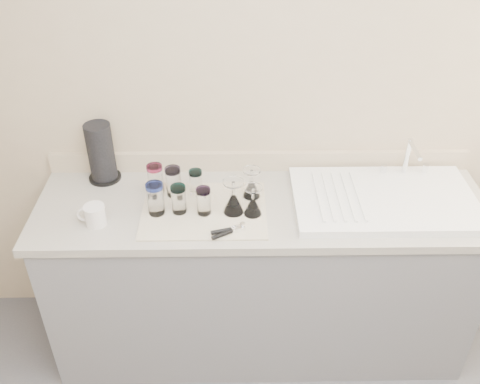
{
  "coord_description": "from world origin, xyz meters",
  "views": [
    {
      "loc": [
        -0.13,
        -0.75,
        2.34
      ],
      "look_at": [
        -0.1,
        1.15,
        1.0
      ],
      "focal_mm": 40.0,
      "sensor_mm": 36.0,
      "label": 1
    }
  ],
  "objects_px": {
    "sink_unit": "(384,199)",
    "paper_towel_roll": "(101,153)",
    "tumbler_magenta": "(156,199)",
    "tumbler_blue": "(179,199)",
    "goblet_front_left": "(233,202)",
    "tumbler_cyan": "(173,181)",
    "can_opener": "(228,231)",
    "tumbler_purple": "(196,182)",
    "white_mug": "(94,215)",
    "goblet_front_right": "(253,205)",
    "goblet_back_right": "(251,187)",
    "tumbler_lavender": "(204,201)",
    "tumbler_teal": "(156,179)"
  },
  "relations": [
    {
      "from": "tumbler_teal",
      "to": "paper_towel_roll",
      "type": "height_order",
      "value": "paper_towel_roll"
    },
    {
      "from": "tumbler_magenta",
      "to": "white_mug",
      "type": "relative_size",
      "value": 1.19
    },
    {
      "from": "goblet_back_right",
      "to": "goblet_front_left",
      "type": "relative_size",
      "value": 0.89
    },
    {
      "from": "tumbler_blue",
      "to": "tumbler_lavender",
      "type": "bearing_deg",
      "value": -6.53
    },
    {
      "from": "tumbler_purple",
      "to": "goblet_front_right",
      "type": "bearing_deg",
      "value": -31.89
    },
    {
      "from": "white_mug",
      "to": "tumbler_teal",
      "type": "bearing_deg",
      "value": 43.06
    },
    {
      "from": "tumbler_cyan",
      "to": "tumbler_blue",
      "type": "bearing_deg",
      "value": -75.35
    },
    {
      "from": "goblet_back_right",
      "to": "can_opener",
      "type": "bearing_deg",
      "value": -111.67
    },
    {
      "from": "tumbler_magenta",
      "to": "goblet_back_right",
      "type": "height_order",
      "value": "tumbler_magenta"
    },
    {
      "from": "goblet_front_right",
      "to": "tumbler_purple",
      "type": "bearing_deg",
      "value": 148.11
    },
    {
      "from": "can_opener",
      "to": "goblet_front_left",
      "type": "bearing_deg",
      "value": 81.06
    },
    {
      "from": "tumbler_magenta",
      "to": "goblet_front_left",
      "type": "bearing_deg",
      "value": 0.55
    },
    {
      "from": "tumbler_cyan",
      "to": "tumbler_magenta",
      "type": "height_order",
      "value": "tumbler_magenta"
    },
    {
      "from": "goblet_front_right",
      "to": "paper_towel_roll",
      "type": "height_order",
      "value": "paper_towel_roll"
    },
    {
      "from": "tumbler_cyan",
      "to": "goblet_back_right",
      "type": "xyz_separation_m",
      "value": [
        0.35,
        -0.02,
        -0.02
      ]
    },
    {
      "from": "tumbler_cyan",
      "to": "paper_towel_roll",
      "type": "distance_m",
      "value": 0.39
    },
    {
      "from": "tumbler_cyan",
      "to": "can_opener",
      "type": "distance_m",
      "value": 0.38
    },
    {
      "from": "can_opener",
      "to": "tumbler_lavender",
      "type": "bearing_deg",
      "value": 127.23
    },
    {
      "from": "sink_unit",
      "to": "white_mug",
      "type": "xyz_separation_m",
      "value": [
        -1.28,
        -0.14,
        0.03
      ]
    },
    {
      "from": "tumbler_blue",
      "to": "tumbler_lavender",
      "type": "relative_size",
      "value": 1.04
    },
    {
      "from": "goblet_front_left",
      "to": "paper_towel_roll",
      "type": "distance_m",
      "value": 0.69
    },
    {
      "from": "tumbler_magenta",
      "to": "sink_unit",
      "type": "bearing_deg",
      "value": 4.2
    },
    {
      "from": "tumbler_purple",
      "to": "paper_towel_roll",
      "type": "height_order",
      "value": "paper_towel_roll"
    },
    {
      "from": "can_opener",
      "to": "white_mug",
      "type": "bearing_deg",
      "value": 171.98
    },
    {
      "from": "sink_unit",
      "to": "white_mug",
      "type": "bearing_deg",
      "value": -173.81
    },
    {
      "from": "paper_towel_roll",
      "to": "goblet_back_right",
      "type": "bearing_deg",
      "value": -13.48
    },
    {
      "from": "tumbler_lavender",
      "to": "white_mug",
      "type": "relative_size",
      "value": 1.0
    },
    {
      "from": "tumbler_purple",
      "to": "goblet_back_right",
      "type": "relative_size",
      "value": 0.85
    },
    {
      "from": "tumbler_blue",
      "to": "tumbler_lavender",
      "type": "xyz_separation_m",
      "value": [
        0.11,
        -0.01,
        -0.0
      ]
    },
    {
      "from": "tumbler_magenta",
      "to": "paper_towel_roll",
      "type": "height_order",
      "value": "paper_towel_roll"
    },
    {
      "from": "tumbler_magenta",
      "to": "tumbler_blue",
      "type": "xyz_separation_m",
      "value": [
        0.1,
        0.01,
        -0.01
      ]
    },
    {
      "from": "tumbler_blue",
      "to": "tumbler_cyan",
      "type": "bearing_deg",
      "value": 104.65
    },
    {
      "from": "sink_unit",
      "to": "goblet_front_left",
      "type": "height_order",
      "value": "sink_unit"
    },
    {
      "from": "tumbler_lavender",
      "to": "goblet_front_left",
      "type": "bearing_deg",
      "value": 3.3
    },
    {
      "from": "paper_towel_roll",
      "to": "tumbler_magenta",
      "type": "bearing_deg",
      "value": -45.61
    },
    {
      "from": "sink_unit",
      "to": "paper_towel_roll",
      "type": "xyz_separation_m",
      "value": [
        -1.31,
        0.22,
        0.12
      ]
    },
    {
      "from": "white_mug",
      "to": "tumbler_cyan",
      "type": "bearing_deg",
      "value": 32.21
    },
    {
      "from": "tumbler_cyan",
      "to": "white_mug",
      "type": "height_order",
      "value": "tumbler_cyan"
    },
    {
      "from": "tumbler_cyan",
      "to": "paper_towel_roll",
      "type": "height_order",
      "value": "paper_towel_roll"
    },
    {
      "from": "sink_unit",
      "to": "tumbler_magenta",
      "type": "distance_m",
      "value": 1.03
    },
    {
      "from": "tumbler_magenta",
      "to": "white_mug",
      "type": "xyz_separation_m",
      "value": [
        -0.26,
        -0.06,
        -0.04
      ]
    },
    {
      "from": "white_mug",
      "to": "paper_towel_roll",
      "type": "relative_size",
      "value": 0.44
    },
    {
      "from": "sink_unit",
      "to": "goblet_front_left",
      "type": "distance_m",
      "value": 0.69
    },
    {
      "from": "goblet_front_left",
      "to": "paper_towel_roll",
      "type": "height_order",
      "value": "paper_towel_roll"
    },
    {
      "from": "tumbler_teal",
      "to": "tumbler_magenta",
      "type": "bearing_deg",
      "value": -83.36
    },
    {
      "from": "goblet_front_right",
      "to": "goblet_front_left",
      "type": "bearing_deg",
      "value": 169.47
    },
    {
      "from": "goblet_front_left",
      "to": "paper_towel_roll",
      "type": "bearing_deg",
      "value": 155.21
    },
    {
      "from": "paper_towel_roll",
      "to": "tumbler_teal",
      "type": "bearing_deg",
      "value": -26.34
    },
    {
      "from": "tumbler_magenta",
      "to": "tumbler_lavender",
      "type": "relative_size",
      "value": 1.18
    },
    {
      "from": "goblet_front_left",
      "to": "white_mug",
      "type": "xyz_separation_m",
      "value": [
        -0.59,
        -0.07,
        -0.02
      ]
    }
  ]
}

